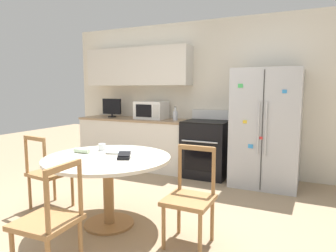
# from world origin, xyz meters

# --- Properties ---
(ground_plane) EXTENTS (14.00, 14.00, 0.00)m
(ground_plane) POSITION_xyz_m (0.00, 0.00, 0.00)
(ground_plane) COLOR #9E8466
(back_wall) EXTENTS (5.20, 0.44, 2.60)m
(back_wall) POSITION_xyz_m (-0.30, 2.59, 1.44)
(back_wall) COLOR silver
(back_wall) RESTS_ON ground_plane
(kitchen_counter) EXTENTS (2.09, 0.64, 0.90)m
(kitchen_counter) POSITION_xyz_m (-1.17, 2.29, 0.45)
(kitchen_counter) COLOR silver
(kitchen_counter) RESTS_ON ground_plane
(refrigerator) EXTENTS (0.95, 0.79, 1.73)m
(refrigerator) POSITION_xyz_m (1.18, 2.20, 0.87)
(refrigerator) COLOR #B2B5BA
(refrigerator) RESTS_ON ground_plane
(oven_range) EXTENTS (0.71, 0.68, 1.08)m
(oven_range) POSITION_xyz_m (0.23, 2.26, 0.47)
(oven_range) COLOR black
(oven_range) RESTS_ON ground_plane
(microwave) EXTENTS (0.54, 0.40, 0.31)m
(microwave) POSITION_xyz_m (-0.84, 2.34, 1.06)
(microwave) COLOR white
(microwave) RESTS_ON kitchen_counter
(countertop_tv) EXTENTS (0.40, 0.16, 0.35)m
(countertop_tv) POSITION_xyz_m (-1.67, 2.30, 1.09)
(countertop_tv) COLOR black
(countertop_tv) RESTS_ON kitchen_counter
(counter_bottle) EXTENTS (0.08, 0.08, 0.24)m
(counter_bottle) POSITION_xyz_m (-0.34, 2.28, 0.99)
(counter_bottle) COLOR silver
(counter_bottle) RESTS_ON kitchen_counter
(dining_table) EXTENTS (1.31, 1.31, 0.74)m
(dining_table) POSITION_xyz_m (-0.12, 0.08, 0.61)
(dining_table) COLOR beige
(dining_table) RESTS_ON ground_plane
(dining_chair_left) EXTENTS (0.47, 0.47, 0.90)m
(dining_chair_left) POSITION_xyz_m (-1.04, 0.13, 0.43)
(dining_chair_left) COLOR #9E7042
(dining_chair_left) RESTS_ON ground_plane
(dining_chair_right) EXTENTS (0.42, 0.42, 0.90)m
(dining_chair_right) POSITION_xyz_m (0.80, 0.09, 0.43)
(dining_chair_right) COLOR #9E7042
(dining_chair_right) RESTS_ON ground_plane
(dining_chair_near) EXTENTS (0.44, 0.44, 0.90)m
(dining_chair_near) POSITION_xyz_m (0.01, -0.83, 0.43)
(dining_chair_near) COLOR #9E7042
(dining_chair_near) RESTS_ON ground_plane
(candle_glass) EXTENTS (0.08, 0.08, 0.08)m
(candle_glass) POSITION_xyz_m (-0.37, 0.31, 0.77)
(candle_glass) COLOR silver
(candle_glass) RESTS_ON dining_table
(folded_napkin) EXTENTS (0.19, 0.06, 0.05)m
(folded_napkin) POSITION_xyz_m (-0.48, 0.10, 0.77)
(folded_napkin) COLOR beige
(folded_napkin) RESTS_ON dining_table
(wallet) EXTENTS (0.16, 0.16, 0.07)m
(wallet) POSITION_xyz_m (0.09, 0.07, 0.77)
(wallet) COLOR black
(wallet) RESTS_ON dining_table
(mail_stack) EXTENTS (0.28, 0.34, 0.02)m
(mail_stack) POSITION_xyz_m (-0.13, 0.33, 0.75)
(mail_stack) COLOR white
(mail_stack) RESTS_ON dining_table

